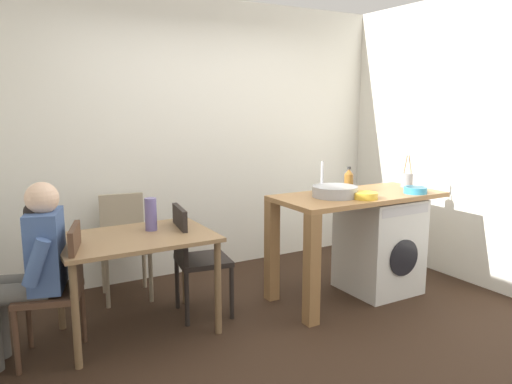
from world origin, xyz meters
The scene contains 18 objects.
ground_plane centered at (0.00, 0.00, 0.00)m, with size 5.46×5.46×0.00m, color black.
wall_back centered at (0.00, 1.75, 1.35)m, with size 4.60×0.10×2.70m, color silver.
wall_counter_side centered at (2.15, 0.00, 1.35)m, with size 0.10×3.80×2.70m, color silver.
dining_table centered at (-0.94, 0.62, 0.64)m, with size 1.10×0.76×0.74m.
chair_person_seat centered at (-1.49, 0.50, 0.51)m, with size 0.50×0.50×0.90m.
chair_opposite centered at (-0.47, 0.68, 0.51)m, with size 0.46×0.46×0.90m.
chair_spare_by_wall centered at (-0.83, 1.39, 0.51)m, with size 0.45×0.45×0.90m.
seated_person centered at (-1.65, 0.54, 0.67)m, with size 0.55×0.54×1.20m.
kitchen_counter centered at (0.73, 0.36, 0.76)m, with size 1.50×0.68×0.92m.
washing_machine centered at (1.21, 0.36, 0.43)m, with size 0.60×0.61×0.86m.
sink_basin centered at (0.68, 0.36, 0.97)m, with size 0.38×0.38×0.09m, color #9EA0A5.
tap centered at (0.68, 0.54, 1.06)m, with size 0.02×0.02×0.28m, color #B2B2B7.
bottle_tall_green centered at (0.91, 0.46, 1.02)m, with size 0.08×0.08×0.23m.
mixing_bowl centered at (0.84, 0.16, 0.95)m, with size 0.20×0.20×0.06m.
utensil_crock centered at (1.57, 0.41, 0.99)m, with size 0.11×0.11×0.30m.
colander centered at (1.39, 0.14, 0.95)m, with size 0.20×0.20×0.06m.
vase centered at (-0.79, 0.72, 0.86)m, with size 0.09×0.09×0.25m, color slate.
scissors centered at (0.89, 0.26, 0.92)m, with size 0.15×0.06×0.01m.
Camera 1 is at (-1.90, -2.83, 1.69)m, focal length 34.50 mm.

